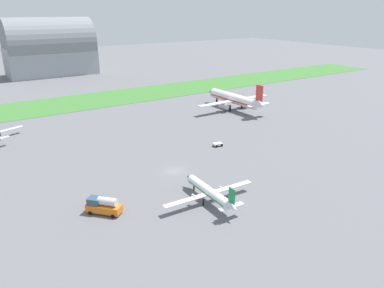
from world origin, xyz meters
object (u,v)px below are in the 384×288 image
at_px(airplane_foreground_turboprop, 210,192).
at_px(airplane_parked_jet_far, 235,99).
at_px(baggage_cart_midfield, 218,144).
at_px(fuel_truck_near_gate, 103,205).

height_order(airplane_foreground_turboprop, airplane_parked_jet_far, airplane_parked_jet_far).
xyz_separation_m(airplane_foreground_turboprop, baggage_cart_midfield, (20.25, 23.85, -1.63)).
bearing_deg(airplane_parked_jet_far, airplane_foreground_turboprop, 135.62).
xyz_separation_m(airplane_foreground_turboprop, fuel_truck_near_gate, (-18.77, 7.51, -0.62)).
bearing_deg(baggage_cart_midfield, airplane_foreground_turboprop, -124.82).
height_order(airplane_foreground_turboprop, baggage_cart_midfield, airplane_foreground_turboprop).
bearing_deg(airplane_parked_jet_far, baggage_cart_midfield, 133.02).
relative_size(fuel_truck_near_gate, baggage_cart_midfield, 2.55).
distance_m(airplane_parked_jet_far, fuel_truck_near_gate, 80.88).
height_order(airplane_foreground_turboprop, fuel_truck_near_gate, airplane_foreground_turboprop).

